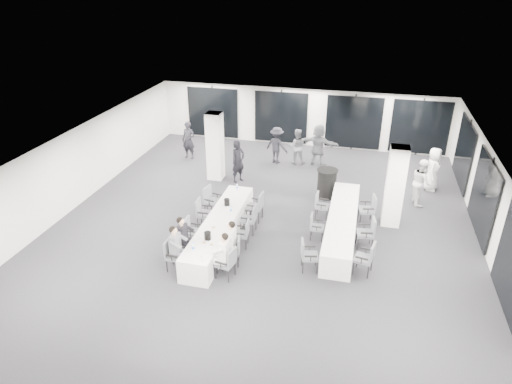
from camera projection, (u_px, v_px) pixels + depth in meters
room at (296, 176)px, 15.91m from camera, size 14.04×16.04×2.84m
column_left at (215, 146)px, 18.52m from camera, size 0.60×0.60×2.80m
column_right at (395, 187)px, 15.10m from camera, size 0.60×0.60×2.80m
banquet_table_main at (220, 230)px, 14.60m from camera, size 0.90×5.00×0.75m
banquet_table_side at (342, 225)px, 14.84m from camera, size 0.90×5.00×0.75m
cocktail_table at (327, 183)px, 17.30m from camera, size 0.81×0.81×1.12m
chair_main_left_near at (173, 253)px, 13.10m from camera, size 0.49×0.55×0.95m
chair_main_left_second at (180, 244)px, 13.56m from camera, size 0.48×0.54×0.94m
chair_main_left_mid at (191, 229)px, 14.35m from camera, size 0.46×0.51×0.90m
chair_main_left_fourth at (203, 211)px, 15.30m from camera, size 0.53×0.58×1.00m
chair_main_left_far at (211, 199)px, 16.06m from camera, size 0.63×0.66×1.04m
chair_main_right_near at (228, 262)px, 12.72m from camera, size 0.57×0.60×0.95m
chair_main_right_second at (235, 249)px, 13.34m from camera, size 0.53×0.56×0.88m
chair_main_right_mid at (243, 232)px, 14.18m from camera, size 0.49×0.54×0.90m
chair_main_right_fourth at (251, 217)px, 14.94m from camera, size 0.50×0.56×0.99m
chair_main_right_far at (257, 205)px, 15.65m from camera, size 0.55×0.61×1.04m
chair_side_left_near at (307, 254)px, 13.06m from camera, size 0.58×0.61×0.97m
chair_side_left_mid at (315, 225)px, 14.63m from camera, size 0.44×0.49×0.86m
chair_side_left_far at (320, 204)px, 15.89m from camera, size 0.49×0.54×0.91m
chair_side_right_near at (367, 257)px, 12.88m from camera, size 0.60×0.63×1.01m
chair_side_right_mid at (368, 231)px, 14.13m from camera, size 0.58×0.62×1.01m
chair_side_right_far at (369, 207)px, 15.52m from camera, size 0.60×0.64×1.02m
seated_guest_a at (177, 246)px, 12.94m from camera, size 0.50×0.38×1.44m
seated_guest_b at (184, 236)px, 13.40m from camera, size 0.50×0.38×1.44m
seated_guest_c at (222, 252)px, 12.65m from camera, size 0.50×0.38×1.44m
seated_guest_d at (229, 240)px, 13.22m from camera, size 0.50×0.38×1.44m
standing_guest_a at (238, 159)px, 18.38m from camera, size 0.89×0.93×2.00m
standing_guest_b at (297, 144)px, 20.17m from camera, size 0.94×0.66×1.81m
standing_guest_c at (277, 143)px, 20.22m from camera, size 1.35×1.00×1.88m
standing_guest_e at (433, 166)px, 17.70m from camera, size 0.79×1.06×1.97m
standing_guest_f at (319, 142)px, 19.97m from camera, size 2.05×1.17×2.11m
standing_guest_g at (188, 138)px, 20.70m from camera, size 0.77×0.65×1.96m
standing_guest_h at (422, 179)px, 16.65m from camera, size 0.74×1.04×1.97m
ice_bucket_near at (208, 236)px, 13.33m from camera, size 0.20×0.20×0.23m
ice_bucket_far at (227, 202)px, 15.27m from camera, size 0.19×0.19×0.22m
water_bottle_a at (193, 247)px, 12.79m from camera, size 0.08×0.08×0.25m
water_bottle_b at (231, 209)px, 14.81m from camera, size 0.07×0.07×0.21m
water_bottle_c at (237, 187)px, 16.36m from camera, size 0.07×0.07×0.21m
plate_a at (204, 243)px, 13.18m from camera, size 0.20×0.20×0.03m
plate_b at (211, 245)px, 13.09m from camera, size 0.18×0.18×0.03m
plate_c at (214, 227)px, 13.96m from camera, size 0.18×0.18×0.03m
wine_glass at (202, 257)px, 12.32m from camera, size 0.07×0.07×0.19m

